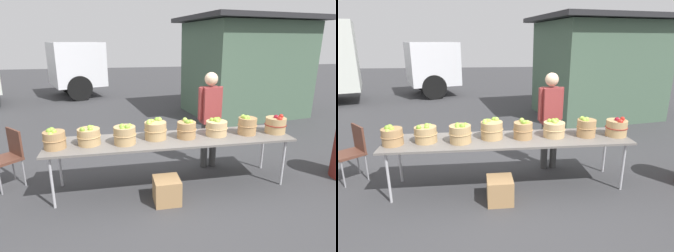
{
  "view_description": "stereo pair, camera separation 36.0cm",
  "coord_description": "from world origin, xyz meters",
  "views": [
    {
      "loc": [
        -0.8,
        -3.77,
        2.1
      ],
      "look_at": [
        0.0,
        0.3,
        0.85
      ],
      "focal_mm": 30.23,
      "sensor_mm": 36.0,
      "label": 1
    },
    {
      "loc": [
        -0.44,
        -3.82,
        2.1
      ],
      "look_at": [
        0.0,
        0.3,
        0.85
      ],
      "focal_mm": 30.23,
      "sensor_mm": 36.0,
      "label": 2
    }
  ],
  "objects": [
    {
      "name": "ground_plane",
      "position": [
        0.0,
        0.0,
        0.0
      ],
      "size": [
        40.0,
        40.0,
        0.0
      ],
      "primitive_type": "plane",
      "color": "#38383A"
    },
    {
      "name": "market_table",
      "position": [
        0.0,
        0.0,
        0.72
      ],
      "size": [
        3.5,
        0.76,
        0.75
      ],
      "color": "slate",
      "rests_on": "ground"
    },
    {
      "name": "apple_basket_green_0",
      "position": [
        -1.59,
        -0.07,
        0.88
      ],
      "size": [
        0.3,
        0.3,
        0.28
      ],
      "color": "#A87F51",
      "rests_on": "market_table"
    },
    {
      "name": "apple_basket_green_1",
      "position": [
        -1.15,
        -0.01,
        0.87
      ],
      "size": [
        0.32,
        0.32,
        0.27
      ],
      "color": "tan",
      "rests_on": "market_table"
    },
    {
      "name": "apple_basket_green_2",
      "position": [
        -0.67,
        -0.08,
        0.88
      ],
      "size": [
        0.32,
        0.32,
        0.29
      ],
      "color": "tan",
      "rests_on": "market_table"
    },
    {
      "name": "apple_basket_green_3",
      "position": [
        -0.23,
        0.05,
        0.89
      ],
      "size": [
        0.33,
        0.33,
        0.3
      ],
      "color": "tan",
      "rests_on": "market_table"
    },
    {
      "name": "apple_basket_green_4",
      "position": [
        0.21,
        -0.0,
        0.88
      ],
      "size": [
        0.29,
        0.29,
        0.29
      ],
      "color": "#A87F51",
      "rests_on": "market_table"
    },
    {
      "name": "apple_basket_green_5",
      "position": [
        0.68,
        0.03,
        0.87
      ],
      "size": [
        0.33,
        0.33,
        0.27
      ],
      "color": "tan",
      "rests_on": "market_table"
    },
    {
      "name": "apple_basket_green_6",
      "position": [
        1.15,
        -0.01,
        0.89
      ],
      "size": [
        0.29,
        0.29,
        0.3
      ],
      "color": "#A87F51",
      "rests_on": "market_table"
    },
    {
      "name": "apple_basket_red_0",
      "position": [
        1.61,
        -0.03,
        0.88
      ],
      "size": [
        0.32,
        0.32,
        0.29
      ],
      "color": "tan",
      "rests_on": "market_table"
    },
    {
      "name": "vendor_adult",
      "position": [
        0.76,
        0.56,
        0.96
      ],
      "size": [
        0.43,
        0.25,
        1.62
      ],
      "rotation": [
        0.0,
        0.0,
        3.26
      ],
      "color": "#3F3F3F",
      "rests_on": "ground"
    },
    {
      "name": "food_kiosk",
      "position": [
        3.01,
        4.0,
        1.38
      ],
      "size": [
        3.93,
        3.43,
        2.74
      ],
      "rotation": [
        0.0,
        0.0,
        0.16
      ],
      "color": "#47604C",
      "rests_on": "ground"
    },
    {
      "name": "folding_chair",
      "position": [
        -2.36,
        0.48,
        0.51
      ],
      "size": [
        0.56,
        0.56,
        0.86
      ],
      "rotation": [
        0.0,
        0.0,
        5.44
      ],
      "color": "brown",
      "rests_on": "ground"
    },
    {
      "name": "produce_crate",
      "position": [
        -0.16,
        -0.44,
        0.17
      ],
      "size": [
        0.35,
        0.35,
        0.35
      ],
      "primitive_type": "cube",
      "color": "#A87F51",
      "rests_on": "ground"
    }
  ]
}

